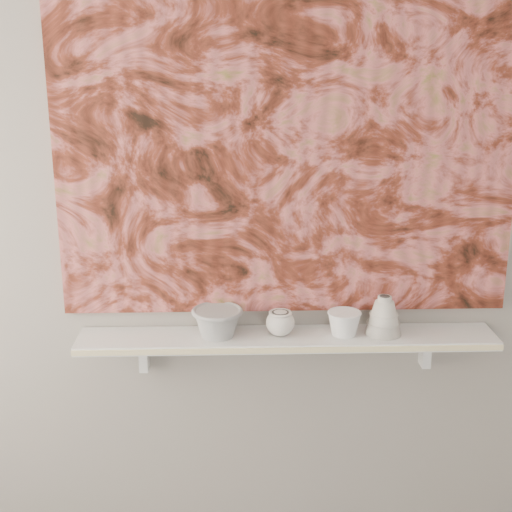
{
  "coord_description": "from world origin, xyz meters",
  "views": [
    {
      "loc": [
        -0.18,
        -0.7,
        1.86
      ],
      "look_at": [
        -0.11,
        1.49,
        1.21
      ],
      "focal_mm": 50.0,
      "sensor_mm": 36.0,
      "label": 1
    }
  ],
  "objects_px": {
    "painting": "(288,149)",
    "bowl_white": "(344,323)",
    "cup_cream": "(280,323)",
    "bell_vessel": "(384,315)",
    "shelf": "(287,339)",
    "bowl_grey": "(217,322)"
  },
  "relations": [
    {
      "from": "shelf",
      "to": "bowl_white",
      "type": "distance_m",
      "value": 0.2
    },
    {
      "from": "cup_cream",
      "to": "bell_vessel",
      "type": "xyz_separation_m",
      "value": [
        0.35,
        0.0,
        0.02
      ]
    },
    {
      "from": "shelf",
      "to": "bell_vessel",
      "type": "distance_m",
      "value": 0.33
    },
    {
      "from": "cup_cream",
      "to": "bowl_white",
      "type": "xyz_separation_m",
      "value": [
        0.21,
        0.0,
        -0.0
      ]
    },
    {
      "from": "painting",
      "to": "bowl_white",
      "type": "height_order",
      "value": "painting"
    },
    {
      "from": "bell_vessel",
      "to": "bowl_white",
      "type": "bearing_deg",
      "value": 180.0
    },
    {
      "from": "bell_vessel",
      "to": "cup_cream",
      "type": "bearing_deg",
      "value": 180.0
    },
    {
      "from": "cup_cream",
      "to": "bowl_grey",
      "type": "bearing_deg",
      "value": 180.0
    },
    {
      "from": "bowl_grey",
      "to": "painting",
      "type": "bearing_deg",
      "value": 19.07
    },
    {
      "from": "shelf",
      "to": "bowl_grey",
      "type": "bearing_deg",
      "value": 180.0
    },
    {
      "from": "cup_cream",
      "to": "bowl_white",
      "type": "height_order",
      "value": "cup_cream"
    },
    {
      "from": "painting",
      "to": "bowl_white",
      "type": "xyz_separation_m",
      "value": [
        0.19,
        -0.08,
        -0.57
      ]
    },
    {
      "from": "bowl_white",
      "to": "cup_cream",
      "type": "bearing_deg",
      "value": 180.0
    },
    {
      "from": "painting",
      "to": "bowl_grey",
      "type": "distance_m",
      "value": 0.61
    },
    {
      "from": "bowl_grey",
      "to": "bowl_white",
      "type": "bearing_deg",
      "value": 0.0
    },
    {
      "from": "painting",
      "to": "bowl_grey",
      "type": "relative_size",
      "value": 8.79
    },
    {
      "from": "shelf",
      "to": "painting",
      "type": "distance_m",
      "value": 0.63
    },
    {
      "from": "shelf",
      "to": "cup_cream",
      "type": "bearing_deg",
      "value": 180.0
    },
    {
      "from": "shelf",
      "to": "bowl_grey",
      "type": "height_order",
      "value": "bowl_grey"
    },
    {
      "from": "painting",
      "to": "cup_cream",
      "type": "xyz_separation_m",
      "value": [
        -0.02,
        -0.08,
        -0.57
      ]
    },
    {
      "from": "bowl_grey",
      "to": "cup_cream",
      "type": "distance_m",
      "value": 0.21
    },
    {
      "from": "bowl_grey",
      "to": "bowl_white",
      "type": "xyz_separation_m",
      "value": [
        0.42,
        0.0,
        -0.01
      ]
    }
  ]
}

